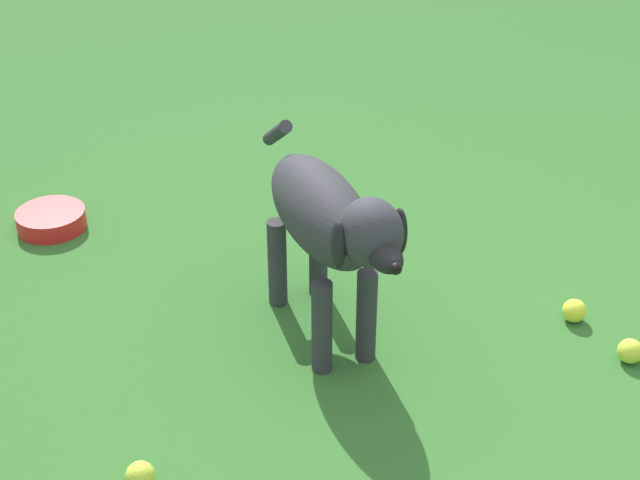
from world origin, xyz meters
The scene contains 6 objects.
ground centered at (0.00, 0.00, 0.00)m, with size 14.00×14.00×0.00m, color #2D6026.
dog centered at (0.21, 0.08, 0.37)m, with size 0.77×0.39×0.56m.
tennis_ball_0 centered at (-0.22, -0.47, 0.03)m, with size 0.07×0.07×0.07m, color #D1D735.
tennis_ball_1 centered at (-0.42, -0.42, 0.03)m, with size 0.07×0.07×0.07m, color #C7D839.
tennis_ball_2 centered at (0.12, 0.75, 0.03)m, with size 0.07×0.07×0.07m, color #C1D23A.
water_bowl centered at (1.24, 0.29, 0.03)m, with size 0.22×0.22×0.06m, color red.
Camera 1 is at (-1.23, 1.53, 1.57)m, focal length 53.20 mm.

